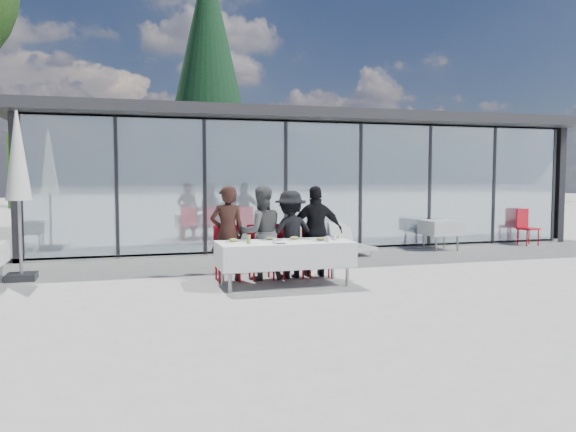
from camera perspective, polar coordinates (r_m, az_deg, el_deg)
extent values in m
plane|color=gray|center=(9.52, 0.46, -7.13)|extent=(90.00, 90.00, 0.00)
cube|color=gray|center=(17.67, -0.78, -1.81)|extent=(14.00, 8.00, 0.10)
cube|color=black|center=(21.37, -3.57, 3.35)|extent=(14.00, 0.20, 3.20)
cube|color=black|center=(17.09, -23.71, 2.86)|extent=(0.20, 8.00, 3.20)
cube|color=black|center=(20.53, 18.15, 3.14)|extent=(0.20, 8.00, 3.20)
cube|color=silver|center=(13.80, 3.62, 3.00)|extent=(13.60, 0.06, 3.10)
cube|color=#2D2D30|center=(17.26, -0.43, 8.93)|extent=(14.80, 8.80, 0.24)
cube|color=#262628|center=(13.15, -25.52, 2.57)|extent=(0.08, 0.10, 3.10)
cube|color=#262628|center=(12.98, -17.02, 2.77)|extent=(0.08, 0.10, 3.10)
cube|color=#262628|center=(13.10, -8.48, 2.91)|extent=(0.08, 0.10, 3.10)
cube|color=#262628|center=(13.50, -0.27, 2.99)|extent=(0.08, 0.10, 3.10)
cube|color=#262628|center=(14.16, 7.33, 3.00)|extent=(0.08, 0.10, 3.10)
cube|color=#262628|center=(15.04, 14.14, 2.97)|extent=(0.08, 0.10, 3.10)
cube|color=#262628|center=(16.11, 20.12, 2.91)|extent=(0.08, 0.10, 3.10)
cube|color=#262628|center=(17.33, 25.31, 2.83)|extent=(0.08, 0.10, 3.10)
cube|color=red|center=(15.66, -8.15, -1.13)|extent=(0.45, 0.45, 0.90)
cube|color=red|center=(16.42, -3.21, -0.85)|extent=(0.45, 0.45, 0.90)
cube|color=red|center=(16.69, 5.57, -0.79)|extent=(0.45, 0.45, 0.90)
cube|color=red|center=(18.15, 10.62, -0.45)|extent=(0.45, 0.45, 0.90)
cube|color=#1C3D13|center=(37.10, -21.42, 4.28)|extent=(6.50, 2.00, 4.40)
cube|color=#1C3D13|center=(37.24, -9.03, 4.51)|extent=(6.50, 2.00, 4.40)
cube|color=#1C3D13|center=(39.06, 2.72, 4.53)|extent=(6.50, 2.00, 4.40)
cube|color=#1C3D13|center=(42.34, 13.05, 4.39)|extent=(6.50, 2.00, 4.40)
cube|color=#1C3D13|center=(46.77, 21.65, 4.16)|extent=(6.50, 2.00, 4.40)
cube|color=silver|center=(9.50, -0.35, -3.85)|extent=(2.26, 0.96, 0.42)
cylinder|color=gray|center=(8.97, -5.92, -5.54)|extent=(0.06, 0.06, 0.71)
cylinder|color=gray|center=(9.52, 6.05, -4.98)|extent=(0.06, 0.06, 0.71)
cylinder|color=gray|center=(9.65, -6.67, -4.87)|extent=(0.06, 0.06, 0.71)
cylinder|color=gray|center=(10.17, 4.55, -4.40)|extent=(0.06, 0.06, 0.71)
imported|color=black|center=(9.92, -6.17, -1.79)|extent=(0.62, 0.62, 1.68)
cube|color=red|center=(9.96, -6.15, -4.04)|extent=(0.44, 0.44, 0.05)
cube|color=red|center=(10.12, -6.36, -2.48)|extent=(0.44, 0.04, 0.55)
cylinder|color=red|center=(9.79, -6.99, -5.57)|extent=(0.04, 0.04, 0.43)
cylinder|color=red|center=(9.85, -4.92, -5.50)|extent=(0.04, 0.04, 0.43)
cylinder|color=red|center=(10.14, -7.32, -5.24)|extent=(0.04, 0.04, 0.43)
cylinder|color=red|center=(10.20, -5.32, -5.17)|extent=(0.04, 0.04, 0.43)
imported|color=#4D4D4D|center=(10.05, -2.73, -1.73)|extent=(0.83, 0.83, 1.67)
cube|color=red|center=(10.08, -2.71, -3.92)|extent=(0.44, 0.44, 0.05)
cube|color=red|center=(10.24, -2.98, -2.38)|extent=(0.44, 0.04, 0.55)
cylinder|color=red|center=(9.90, -3.48, -5.44)|extent=(0.04, 0.04, 0.43)
cylinder|color=red|center=(9.99, -1.46, -5.35)|extent=(0.04, 0.04, 0.43)
cylinder|color=red|center=(10.25, -3.93, -5.12)|extent=(0.04, 0.04, 0.43)
cylinder|color=red|center=(10.33, -1.97, -5.04)|extent=(0.04, 0.04, 0.43)
imported|color=black|center=(10.19, 0.26, -1.88)|extent=(1.13, 1.13, 1.59)
cube|color=red|center=(10.22, 0.28, -3.80)|extent=(0.44, 0.44, 0.05)
cube|color=red|center=(10.38, -0.03, -2.29)|extent=(0.44, 0.04, 0.55)
cylinder|color=red|center=(10.04, -0.42, -5.31)|extent=(0.04, 0.04, 0.43)
cylinder|color=red|center=(10.14, 1.55, -5.21)|extent=(0.04, 0.04, 0.43)
cylinder|color=red|center=(10.38, -0.96, -5.00)|extent=(0.04, 0.04, 0.43)
cylinder|color=red|center=(10.48, 0.95, -4.91)|extent=(0.04, 0.04, 0.43)
imported|color=black|center=(10.34, 2.89, -1.56)|extent=(1.12, 1.12, 1.67)
cube|color=red|center=(10.37, 2.90, -3.70)|extent=(0.44, 0.44, 0.05)
cube|color=red|center=(10.53, 2.55, -2.21)|extent=(0.44, 0.04, 0.55)
cylinder|color=red|center=(10.18, 2.27, -5.18)|extent=(0.04, 0.04, 0.43)
cylinder|color=red|center=(10.30, 4.18, -5.08)|extent=(0.04, 0.04, 0.43)
cylinder|color=red|center=(10.52, 1.64, -4.88)|extent=(0.04, 0.04, 0.43)
cylinder|color=red|center=(10.63, 3.50, -4.79)|extent=(0.04, 0.04, 0.43)
cylinder|color=white|center=(9.37, -5.58, -2.64)|extent=(0.28, 0.28, 0.01)
ellipsoid|color=tan|center=(9.37, -5.58, -2.43)|extent=(0.15, 0.15, 0.05)
cylinder|color=white|center=(9.59, -1.83, -2.47)|extent=(0.28, 0.28, 0.01)
ellipsoid|color=#445F23|center=(9.59, -1.83, -2.27)|extent=(0.15, 0.15, 0.05)
cylinder|color=white|center=(9.65, 0.65, -2.43)|extent=(0.28, 0.28, 0.01)
ellipsoid|color=tan|center=(9.65, 0.65, -2.23)|extent=(0.15, 0.15, 0.05)
cylinder|color=white|center=(9.87, 4.82, -2.30)|extent=(0.28, 0.28, 0.01)
ellipsoid|color=#445F23|center=(9.87, 4.82, -2.11)|extent=(0.15, 0.15, 0.05)
cylinder|color=white|center=(9.49, 3.31, -2.55)|extent=(0.28, 0.28, 0.01)
ellipsoid|color=#445F23|center=(9.48, 3.31, -2.34)|extent=(0.15, 0.15, 0.05)
cylinder|color=#78AA46|center=(9.17, -4.02, -2.37)|extent=(0.06, 0.06, 0.14)
cylinder|color=silver|center=(9.12, -1.38, -2.53)|extent=(0.07, 0.07, 0.10)
cylinder|color=silver|center=(9.66, 4.73, -2.18)|extent=(0.07, 0.07, 0.10)
cylinder|color=silver|center=(9.41, 4.03, -2.35)|extent=(0.07, 0.07, 0.10)
cube|color=black|center=(9.12, -0.72, -2.80)|extent=(0.14, 0.03, 0.01)
cylinder|color=gray|center=(10.93, -27.16, -4.22)|extent=(0.05, 0.05, 0.72)
cube|color=silver|center=(14.66, 15.25, -1.14)|extent=(0.86, 0.86, 0.36)
cylinder|color=gray|center=(14.27, 14.83, -2.08)|extent=(0.05, 0.05, 0.72)
cylinder|color=gray|center=(14.59, 16.85, -1.99)|extent=(0.05, 0.05, 0.72)
cylinder|color=gray|center=(14.79, 13.63, -1.85)|extent=(0.05, 0.05, 0.72)
cylinder|color=gray|center=(15.09, 15.61, -1.77)|extent=(0.05, 0.05, 0.72)
cube|color=red|center=(16.35, 23.22, -1.20)|extent=(0.52, 0.52, 0.05)
cube|color=red|center=(16.45, 22.71, -0.28)|extent=(0.44, 0.12, 0.55)
cylinder|color=red|center=(16.11, 23.11, -2.10)|extent=(0.04, 0.04, 0.43)
cylinder|color=red|center=(16.34, 24.09, -2.05)|extent=(0.04, 0.04, 0.43)
cylinder|color=red|center=(16.39, 22.31, -1.98)|extent=(0.04, 0.04, 0.43)
cylinder|color=red|center=(16.62, 23.29, -1.93)|extent=(0.04, 0.04, 0.43)
cube|color=red|center=(15.44, 12.99, -1.26)|extent=(0.62, 0.62, 0.05)
cube|color=red|center=(15.36, 13.71, -0.36)|extent=(0.35, 0.33, 0.55)
cylinder|color=red|center=(15.22, 12.71, -2.22)|extent=(0.04, 0.04, 0.43)
cylinder|color=red|center=(15.40, 13.89, -2.17)|extent=(0.04, 0.04, 0.43)
cylinder|color=red|center=(15.53, 12.07, -2.09)|extent=(0.04, 0.04, 0.43)
cylinder|color=red|center=(15.71, 13.23, -2.04)|extent=(0.04, 0.04, 0.43)
cube|color=black|center=(11.11, -25.44, -5.60)|extent=(0.50, 0.50, 0.12)
cylinder|color=gray|center=(10.98, -25.65, 1.06)|extent=(0.06, 0.06, 2.70)
cone|color=beige|center=(10.97, -25.78, 5.56)|extent=(0.44, 0.44, 1.57)
cube|color=silver|center=(13.49, 6.53, -3.08)|extent=(0.79, 1.38, 0.08)
cube|color=silver|center=(13.93, 5.35, -1.74)|extent=(0.63, 0.35, 0.54)
cylinder|color=silver|center=(12.91, 6.44, -3.90)|extent=(0.04, 0.04, 0.14)
cylinder|color=silver|center=(13.11, 8.47, -3.80)|extent=(0.04, 0.04, 0.14)
cylinder|color=silver|center=(13.92, 4.70, -3.31)|extent=(0.04, 0.04, 0.14)
cylinder|color=silver|center=(14.11, 6.60, -3.23)|extent=(0.04, 0.04, 0.14)
cylinder|color=#382316|center=(22.19, -7.98, 1.80)|extent=(0.44, 0.44, 2.00)
cone|color=black|center=(22.56, -8.10, 14.59)|extent=(4.00, 4.00, 9.00)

